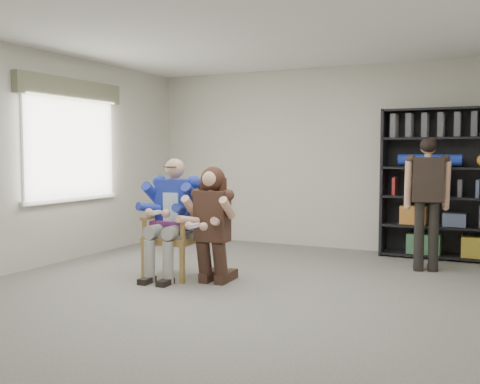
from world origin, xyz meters
The scene contains 8 objects.
room_shell centered at (0.00, 0.00, 1.40)m, with size 6.00×7.00×2.80m, color beige, non-canonical shape.
floor centered at (0.00, 0.00, 0.00)m, with size 6.00×7.00×0.01m, color #615E59.
window_left centered at (-2.95, 1.00, 1.63)m, with size 0.16×2.00×1.75m, color white, non-canonical shape.
armchair centered at (-1.11, 0.66, 0.55)m, with size 0.64×0.62×1.10m, color olive, non-canonical shape.
seated_man centered at (-1.11, 0.66, 0.72)m, with size 0.62×0.86×1.43m, color navy, non-canonical shape.
kneeling_woman centered at (-0.53, 0.54, 0.65)m, with size 0.55×0.88×1.31m, color #362419, non-canonical shape.
bookshelf centered at (1.70, 3.28, 1.05)m, with size 1.80×0.38×2.10m, color black, non-canonical shape.
standing_man centered at (1.55, 2.33, 0.84)m, with size 0.52×0.29×1.68m, color black, non-canonical shape.
Camera 1 is at (2.48, -4.93, 1.48)m, focal length 42.00 mm.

